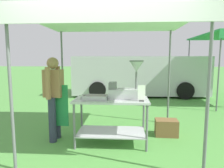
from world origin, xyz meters
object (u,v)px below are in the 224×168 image
Objects in this scene: donut_fryer at (127,85)px; vendor at (54,94)px; van_silver at (139,75)px; donut_tray at (96,98)px; supply_crate at (166,128)px; stall_canopy at (112,23)px; menu_sign at (141,94)px; donut_cart at (111,111)px.

donut_fryer is 1.40m from vendor.
vendor is 0.29× the size of van_silver.
supply_crate is at bearing 20.18° from donut_tray.
van_silver is at bearing 83.30° from donut_fryer.
donut_tray is (-0.28, -0.16, -1.34)m from stall_canopy.
donut_fryer reaches higher than menu_sign.
supply_crate is 0.08× the size of van_silver.
donut_cart is 2.91× the size of supply_crate.
donut_cart is 1.93× the size of donut_fryer.
van_silver is (0.89, 5.23, 0.26)m from donut_cart.
donut_fryer is 0.44× the size of vendor.
supply_crate is (1.11, 0.36, -2.05)m from stall_canopy.
donut_fryer is 0.12× the size of van_silver.
donut_fryer is at bearing 9.25° from donut_cart.
donut_cart is at bearing -90.00° from stall_canopy.
vendor is 3.47× the size of supply_crate.
menu_sign reaches higher than supply_crate.
van_silver is (-0.22, 4.78, 0.71)m from supply_crate.
van_silver reaches higher than menu_sign.
van_silver is at bearing 86.27° from menu_sign.
vendor is at bearing 175.32° from donut_cart.
stall_canopy is 1.60m from donut_cart.
donut_fryer is at bearing -10.73° from stall_canopy.
menu_sign is at bearing -41.10° from donut_fryer.
supply_crate is 4.84m from van_silver.
van_silver reaches higher than supply_crate.
vendor reaches higher than supply_crate.
donut_tray is 0.61m from donut_fryer.
van_silver reaches higher than donut_fryer.
vendor is (-1.38, 0.05, -0.19)m from donut_fryer.
stall_canopy reaches higher than van_silver.
van_silver is at bearing 92.69° from supply_crate.
supply_crate is at bearing 9.31° from vendor.
donut_cart is at bearing -4.68° from vendor.
supply_crate is at bearing 47.59° from menu_sign.
menu_sign reaches higher than donut_tray.
donut_cart is 0.39m from donut_tray.
donut_cart is 5.31m from van_silver.
menu_sign is (0.82, -0.12, 0.10)m from donut_tray.
menu_sign is at bearing -8.35° from donut_tray.
supply_crate is (2.22, 0.36, -0.73)m from vendor.
donut_fryer reaches higher than donut_cart.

